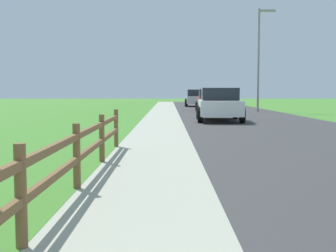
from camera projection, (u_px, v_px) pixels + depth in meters
The scene contains 9 objects.
ground_plane at pixel (178, 117), 24.39m from camera, with size 120.00×120.00×0.00m, color #45852F.
road_asphalt at pixel (236, 115), 26.40m from camera, with size 7.00×66.00×0.01m, color #393939.
curb_concrete at pixel (127, 115), 26.37m from camera, with size 6.00×66.00×0.01m, color #ABAE9A.
grass_verge at pixel (102, 115), 26.36m from camera, with size 5.00×66.00×0.00m, color #45852F.
rail_fence at pixel (53, 165), 5.26m from camera, with size 0.11×12.51×0.97m.
parked_suv_white at pixel (217, 104), 21.47m from camera, with size 2.29×4.94×1.59m.
parked_car_red at pixel (209, 100), 31.39m from camera, with size 2.17×4.37×1.59m.
parked_car_silver at pixel (194, 98), 41.69m from camera, with size 2.17×4.30×1.58m.
street_lamp at pixel (258, 52), 30.58m from camera, with size 1.17×0.20×7.07m.
Camera 1 is at (-0.68, 0.65, 1.44)m, focal length 47.48 mm.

